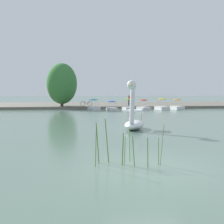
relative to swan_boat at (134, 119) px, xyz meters
The scene contains 13 objects.
ground_plane 9.35m from the swan_boat, 98.34° to the right, with size 414.81×414.81×0.00m, color #567060.
shore_bank_far 32.57m from the swan_boat, 92.38° to the left, with size 135.12×19.11×0.37m, color #6B665B.
swan_boat is the anchor object (origin of this frame).
pedal_boat_cyan 21.36m from the swan_boat, 93.22° to the left, with size 1.73×2.41×1.49m.
pedal_boat_blue 20.93m from the swan_boat, 86.71° to the left, with size 1.43×1.95×1.27m.
pedal_boat_lime 21.51m from the swan_boat, 80.80° to the left, with size 1.37×1.97×1.53m.
pedal_boat_red 21.58m from the swan_boat, 75.04° to the left, with size 1.70×2.35×1.44m.
pedal_boat_yellow 22.44m from the swan_boat, 68.65° to the left, with size 1.69×2.42×1.56m.
pedal_boat_orange 23.70m from the swan_boat, 63.82° to the left, with size 1.66×2.26×1.44m.
tree_willow_near_path 25.91m from the swan_boat, 102.63° to the left, with size 6.11×6.28×6.25m.
person_on_path 25.45m from the swan_boat, 80.26° to the left, with size 0.25×0.25×1.67m.
bicycle_parked 24.15m from the swan_boat, 95.03° to the left, with size 1.72×0.32×0.73m.
reed_clump_foreground 9.02m from the swan_boat, 104.42° to the right, with size 2.18×0.96×1.49m.
Camera 1 is at (-2.32, -8.94, 2.37)m, focal length 46.88 mm.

